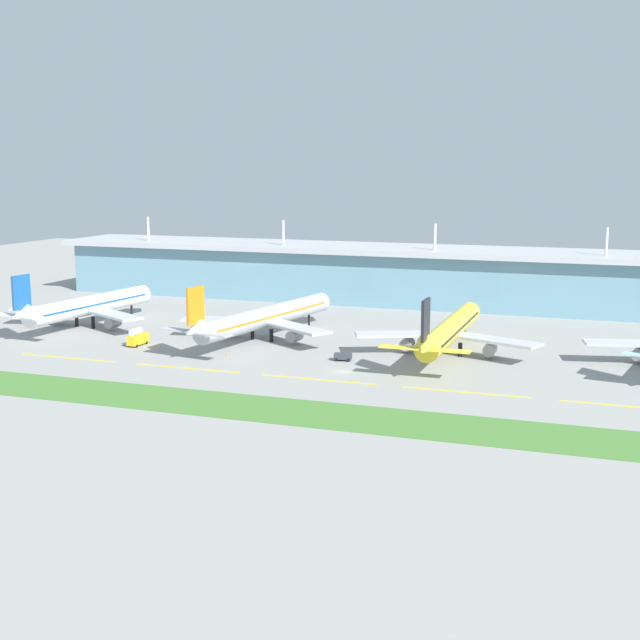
% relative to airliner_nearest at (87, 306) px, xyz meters
% --- Properties ---
extents(ground_plane, '(600.00, 600.00, 0.00)m').
position_rel_airliner_nearest_xyz_m(ground_plane, '(91.48, -29.83, -6.45)').
color(ground_plane, gray).
extents(terminal_building, '(288.00, 34.00, 28.95)m').
position_rel_airliner_nearest_xyz_m(terminal_building, '(91.48, 77.39, 3.73)').
color(terminal_building, '#6693A8').
rests_on(terminal_building, ground).
extents(airliner_nearest, '(48.47, 62.42, 18.90)m').
position_rel_airliner_nearest_xyz_m(airliner_nearest, '(0.00, 0.00, 0.00)').
color(airliner_nearest, white).
rests_on(airliner_nearest, ground).
extents(airliner_near_middle, '(47.98, 71.29, 18.90)m').
position_rel_airliner_nearest_xyz_m(airliner_near_middle, '(58.68, -0.33, 0.01)').
color(airliner_near_middle, '#ADB2BC').
rests_on(airliner_near_middle, ground).
extents(airliner_far_middle, '(48.80, 67.97, 18.90)m').
position_rel_airliner_nearest_xyz_m(airliner_far_middle, '(111.62, -2.28, 0.01)').
color(airliner_far_middle, yellow).
rests_on(airliner_far_middle, ground).
extents(taxiway_stripe_west, '(28.00, 0.70, 0.04)m').
position_rel_airliner_nearest_xyz_m(taxiway_stripe_west, '(20.48, -39.03, -6.43)').
color(taxiway_stripe_west, yellow).
rests_on(taxiway_stripe_west, ground).
extents(taxiway_stripe_mid_west, '(28.00, 0.70, 0.04)m').
position_rel_airliner_nearest_xyz_m(taxiway_stripe_mid_west, '(54.48, -39.03, -6.43)').
color(taxiway_stripe_mid_west, yellow).
rests_on(taxiway_stripe_mid_west, ground).
extents(taxiway_stripe_centre, '(28.00, 0.70, 0.04)m').
position_rel_airliner_nearest_xyz_m(taxiway_stripe_centre, '(88.48, -39.03, -6.43)').
color(taxiway_stripe_centre, yellow).
rests_on(taxiway_stripe_centre, ground).
extents(taxiway_stripe_mid_east, '(28.00, 0.70, 0.04)m').
position_rel_airliner_nearest_xyz_m(taxiway_stripe_mid_east, '(122.48, -39.03, -6.43)').
color(taxiway_stripe_mid_east, yellow).
rests_on(taxiway_stripe_mid_east, ground).
extents(taxiway_stripe_east, '(28.00, 0.70, 0.04)m').
position_rel_airliner_nearest_xyz_m(taxiway_stripe_east, '(156.48, -39.03, -6.43)').
color(taxiway_stripe_east, yellow).
rests_on(taxiway_stripe_east, ground).
extents(grass_verge, '(300.00, 18.00, 0.10)m').
position_rel_airliner_nearest_xyz_m(grass_verge, '(91.48, -65.74, -6.40)').
color(grass_verge, '#477A33').
rests_on(grass_verge, ground).
extents(fuel_truck, '(2.82, 7.25, 4.95)m').
position_rel_airliner_nearest_xyz_m(fuel_truck, '(28.95, -19.42, -4.18)').
color(fuel_truck, gold).
rests_on(fuel_truck, ground).
extents(pushback_tug, '(4.71, 3.08, 1.85)m').
position_rel_airliner_nearest_xyz_m(pushback_tug, '(87.78, -18.34, -5.35)').
color(pushback_tug, '#333842').
rests_on(pushback_tug, ground).
extents(safety_cone_left_wingtip, '(0.56, 0.56, 0.70)m').
position_rel_airliner_nearest_xyz_m(safety_cone_left_wingtip, '(42.04, -17.39, -6.10)').
color(safety_cone_left_wingtip, orange).
rests_on(safety_cone_left_wingtip, ground).
extents(safety_cone_nose_front, '(0.56, 0.56, 0.70)m').
position_rel_airliner_nearest_xyz_m(safety_cone_nose_front, '(57.73, -23.50, -6.10)').
color(safety_cone_nose_front, orange).
rests_on(safety_cone_nose_front, ground).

